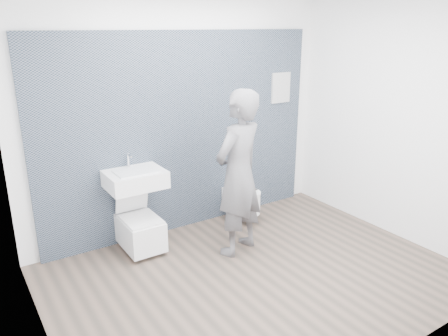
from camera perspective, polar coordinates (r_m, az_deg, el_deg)
ground at (r=4.62m, az=4.18°, el=-13.85°), size 4.00×4.00×0.00m
room_shell at (r=3.99m, az=4.75°, el=7.87°), size 4.00×4.00×4.00m
tile_wall at (r=5.71m, az=-4.80°, el=-7.28°), size 3.60×0.06×2.40m
washbasin at (r=4.88m, az=-11.52°, el=-1.38°), size 0.62×0.47×0.47m
toilet_square at (r=5.06m, az=-10.88°, el=-8.01°), size 0.40×0.58×0.77m
toilet_rounded at (r=5.68m, az=2.54°, el=-4.19°), size 0.32×0.54×0.30m
info_placard at (r=6.43m, az=6.84°, el=-4.37°), size 0.30×0.03×0.40m
visitor at (r=4.71m, az=1.90°, el=-0.78°), size 0.78×0.63×1.84m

